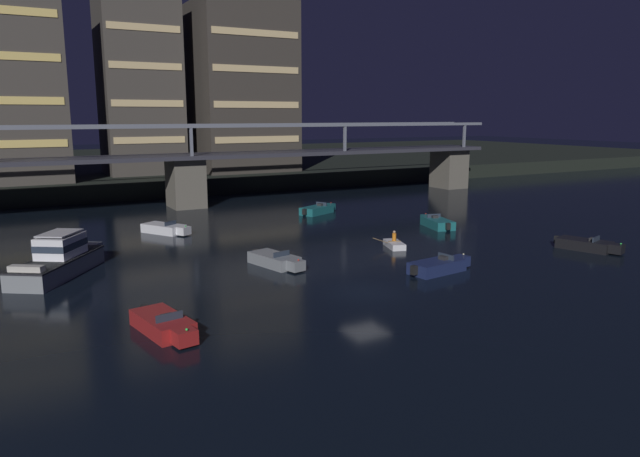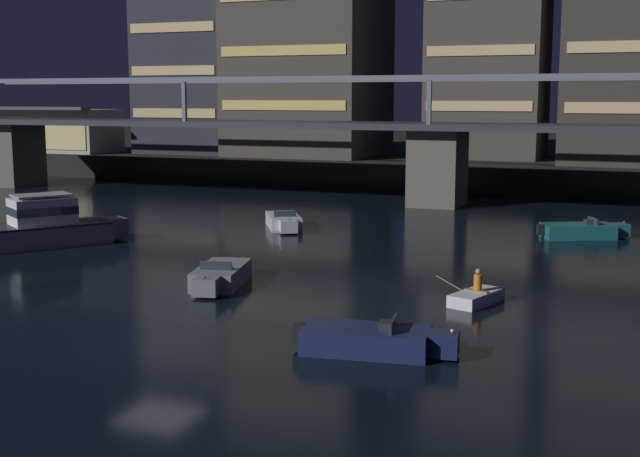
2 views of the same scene
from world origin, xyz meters
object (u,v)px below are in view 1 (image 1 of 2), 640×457
(speedboat_near_right, at_px, (439,266))
(speedboat_mid_right, at_px, (164,325))
(cabin_cruiser_near_left, at_px, (60,259))
(speedboat_far_center, at_px, (318,210))
(tower_west_tall, at_px, (2,80))
(speedboat_near_center, at_px, (436,223))
(river_bridge, at_px, (185,169))
(tower_central, at_px, (140,85))
(speedboat_mid_center, at_px, (587,245))
(dinghy_with_paddler, at_px, (394,244))
(speedboat_far_left, at_px, (165,229))
(speedboat_mid_left, at_px, (276,260))
(tower_east_tall, at_px, (240,88))

(speedboat_near_right, distance_m, speedboat_mid_right, 19.22)
(cabin_cruiser_near_left, height_order, speedboat_far_center, cabin_cruiser_near_left)
(tower_west_tall, relative_size, speedboat_far_center, 5.06)
(cabin_cruiser_near_left, xyz_separation_m, speedboat_mid_right, (3.39, -13.98, -0.64))
(cabin_cruiser_near_left, xyz_separation_m, speedboat_near_right, (22.45, -11.51, -0.64))
(tower_west_tall, xyz_separation_m, cabin_cruiser_near_left, (1.63, -42.15, -13.59))
(speedboat_near_center, bearing_deg, speedboat_near_right, -128.99)
(river_bridge, distance_m, tower_central, 22.69)
(speedboat_mid_center, bearing_deg, tower_west_tall, 125.46)
(speedboat_near_right, bearing_deg, speedboat_far_center, 80.36)
(cabin_cruiser_near_left, bearing_deg, tower_west_tall, 92.22)
(speedboat_near_right, bearing_deg, speedboat_mid_center, -1.65)
(dinghy_with_paddler, bearing_deg, speedboat_near_center, 31.39)
(speedboat_mid_center, bearing_deg, speedboat_far_left, 140.51)
(river_bridge, height_order, speedboat_far_center, river_bridge)
(speedboat_far_left, xyz_separation_m, speedboat_far_center, (17.09, 2.95, 0.00))
(cabin_cruiser_near_left, relative_size, speedboat_mid_center, 1.70)
(cabin_cruiser_near_left, xyz_separation_m, speedboat_mid_left, (13.47, -4.79, -0.64))
(river_bridge, relative_size, speedboat_near_right, 15.97)
(speedboat_near_center, distance_m, speedboat_mid_left, 20.29)
(cabin_cruiser_near_left, relative_size, speedboat_near_center, 1.68)
(dinghy_with_paddler, bearing_deg, river_bridge, 106.63)
(river_bridge, bearing_deg, speedboat_mid_left, -94.13)
(tower_central, distance_m, speedboat_mid_left, 51.84)
(speedboat_mid_center, bearing_deg, tower_east_tall, 97.56)
(speedboat_mid_center, xyz_separation_m, dinghy_with_paddler, (-12.70, 7.95, -0.14))
(speedboat_near_center, xyz_separation_m, dinghy_with_paddler, (-8.64, -5.27, -0.14))
(tower_central, relative_size, speedboat_mid_right, 4.78)
(tower_west_tall, xyz_separation_m, tower_east_tall, (31.20, 1.01, -0.26))
(river_bridge, relative_size, tower_east_tall, 3.39)
(speedboat_near_right, bearing_deg, cabin_cruiser_near_left, 152.85)
(cabin_cruiser_near_left, bearing_deg, speedboat_near_right, -27.15)
(tower_east_tall, bearing_deg, cabin_cruiser_near_left, -124.41)
(cabin_cruiser_near_left, distance_m, speedboat_mid_left, 14.31)
(speedboat_near_center, bearing_deg, cabin_cruiser_near_left, -177.73)
(speedboat_near_center, height_order, speedboat_far_left, same)
(speedboat_near_center, height_order, speedboat_mid_center, same)
(river_bridge, distance_m, cabin_cruiser_near_left, 29.45)
(cabin_cruiser_near_left, distance_m, speedboat_mid_right, 14.39)
(tower_west_tall, bearing_deg, speedboat_near_right, -65.83)
(tower_west_tall, xyz_separation_m, speedboat_far_center, (28.33, -28.65, -14.23))
(tower_west_tall, relative_size, tower_east_tall, 1.02)
(speedboat_mid_center, height_order, speedboat_mid_right, same)
(cabin_cruiser_near_left, relative_size, speedboat_far_left, 1.80)
(speedboat_mid_left, xyz_separation_m, speedboat_far_left, (-3.86, 15.34, 0.00))
(tower_east_tall, relative_size, dinghy_with_paddler, 8.77)
(speedboat_far_center, bearing_deg, speedboat_near_center, -63.35)
(speedboat_near_right, bearing_deg, speedboat_mid_right, -172.64)
(tower_central, height_order, speedboat_near_center, tower_central)
(river_bridge, height_order, dinghy_with_paddler, river_bridge)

